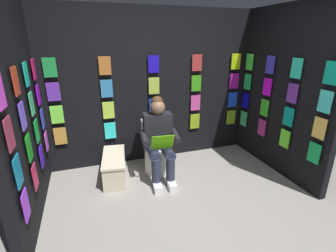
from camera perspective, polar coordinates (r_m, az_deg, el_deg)
The scene contains 7 objects.
ground_plane at distance 2.90m, azimuth 7.77°, elevation -22.68°, with size 30.00×30.00×0.00m, color gray.
display_wall_back at distance 4.00m, azimuth -3.55°, elevation 8.77°, with size 3.40×0.14×2.40m.
display_wall_left at distance 3.99m, azimuth 25.00°, elevation 6.95°, with size 0.14×1.85×2.40m.
display_wall_right at distance 3.00m, azimuth -31.00°, elevation 2.33°, with size 0.14×1.85×2.40m.
toilet at distance 3.81m, azimuth -2.71°, elevation -5.56°, with size 0.42×0.57×0.77m.
person_reading at distance 3.50m, azimuth -2.04°, elevation -3.02°, with size 0.55×0.71×1.19m.
comic_longbox_near at distance 3.73m, azimuth -12.25°, elevation -9.16°, with size 0.42×0.81×0.36m.
Camera 1 is at (1.02, 1.90, 1.94)m, focal length 26.47 mm.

